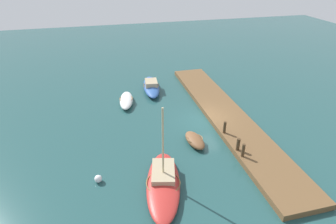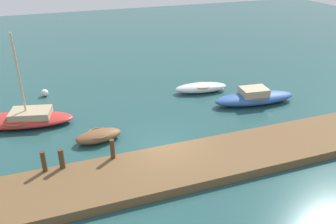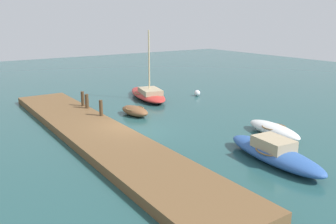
{
  "view_description": "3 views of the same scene",
  "coord_description": "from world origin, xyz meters",
  "px_view_note": "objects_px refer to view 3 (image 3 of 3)",
  "views": [
    {
      "loc": [
        -20.02,
        8.37,
        12.86
      ],
      "look_at": [
        0.36,
        3.26,
        1.13
      ],
      "focal_mm": 30.05,
      "sensor_mm": 36.0,
      "label": 1
    },
    {
      "loc": [
        -5.14,
        -14.74,
        9.87
      ],
      "look_at": [
        0.86,
        1.81,
        1.19
      ],
      "focal_mm": 37.25,
      "sensor_mm": 36.0,
      "label": 2
    },
    {
      "loc": [
        17.4,
        -9.22,
        6.4
      ],
      "look_at": [
        0.7,
        2.12,
        1.05
      ],
      "focal_mm": 37.93,
      "sensor_mm": 36.0,
      "label": 3
    }
  ],
  "objects_px": {
    "dinghy_brown": "(135,111)",
    "mooring_post_mid_west": "(87,101)",
    "mooring_post_west": "(83,99)",
    "mooring_post_mid_east": "(101,108)",
    "rowboat_white": "(274,130)",
    "marker_buoy": "(197,93)",
    "motorboat_blue": "(274,153)",
    "sailboat_red": "(148,94)"
  },
  "relations": [
    {
      "from": "mooring_post_west",
      "to": "mooring_post_mid_east",
      "type": "bearing_deg",
      "value": 0.0
    },
    {
      "from": "sailboat_red",
      "to": "rowboat_white",
      "type": "bearing_deg",
      "value": 17.66
    },
    {
      "from": "motorboat_blue",
      "to": "rowboat_white",
      "type": "bearing_deg",
      "value": 135.9
    },
    {
      "from": "sailboat_red",
      "to": "mooring_post_mid_east",
      "type": "distance_m",
      "value": 7.41
    },
    {
      "from": "motorboat_blue",
      "to": "mooring_post_west",
      "type": "xyz_separation_m",
      "value": [
        -13.52,
        -3.91,
        0.51
      ]
    },
    {
      "from": "marker_buoy",
      "to": "mooring_post_mid_west",
      "type": "bearing_deg",
      "value": -87.5
    },
    {
      "from": "rowboat_white",
      "to": "mooring_post_west",
      "type": "xyz_separation_m",
      "value": [
        -11.0,
        -6.92,
        0.61
      ]
    },
    {
      "from": "rowboat_white",
      "to": "mooring_post_west",
      "type": "height_order",
      "value": "mooring_post_west"
    },
    {
      "from": "marker_buoy",
      "to": "sailboat_red",
      "type": "bearing_deg",
      "value": -110.63
    },
    {
      "from": "dinghy_brown",
      "to": "sailboat_red",
      "type": "xyz_separation_m",
      "value": [
        -4.01,
        3.46,
        0.07
      ]
    },
    {
      "from": "motorboat_blue",
      "to": "marker_buoy",
      "type": "relative_size",
      "value": 11.44
    },
    {
      "from": "mooring_post_mid_east",
      "to": "marker_buoy",
      "type": "xyz_separation_m",
      "value": [
        -2.79,
        9.99,
        -0.69
      ]
    },
    {
      "from": "dinghy_brown",
      "to": "sailboat_red",
      "type": "height_order",
      "value": "sailboat_red"
    },
    {
      "from": "mooring_post_mid_east",
      "to": "dinghy_brown",
      "type": "bearing_deg",
      "value": 96.14
    },
    {
      "from": "motorboat_blue",
      "to": "mooring_post_mid_west",
      "type": "height_order",
      "value": "mooring_post_mid_west"
    },
    {
      "from": "dinghy_brown",
      "to": "mooring_post_mid_east",
      "type": "height_order",
      "value": "mooring_post_mid_east"
    },
    {
      "from": "sailboat_red",
      "to": "mooring_post_mid_west",
      "type": "bearing_deg",
      "value": -58.82
    },
    {
      "from": "mooring_post_west",
      "to": "marker_buoy",
      "type": "bearing_deg",
      "value": 88.06
    },
    {
      "from": "rowboat_white",
      "to": "sailboat_red",
      "type": "relative_size",
      "value": 0.6
    },
    {
      "from": "mooring_post_west",
      "to": "mooring_post_mid_east",
      "type": "relative_size",
      "value": 1.02
    },
    {
      "from": "mooring_post_mid_east",
      "to": "sailboat_red",
      "type": "bearing_deg",
      "value": 125.44
    },
    {
      "from": "mooring_post_mid_east",
      "to": "marker_buoy",
      "type": "relative_size",
      "value": 1.99
    },
    {
      "from": "motorboat_blue",
      "to": "mooring_post_west",
      "type": "relative_size",
      "value": 5.61
    },
    {
      "from": "sailboat_red",
      "to": "motorboat_blue",
      "type": "height_order",
      "value": "sailboat_red"
    },
    {
      "from": "motorboat_blue",
      "to": "dinghy_brown",
      "type": "bearing_deg",
      "value": -166.8
    },
    {
      "from": "rowboat_white",
      "to": "motorboat_blue",
      "type": "distance_m",
      "value": 3.93
    },
    {
      "from": "rowboat_white",
      "to": "marker_buoy",
      "type": "height_order",
      "value": "rowboat_white"
    },
    {
      "from": "mooring_post_mid_west",
      "to": "sailboat_red",
      "type": "bearing_deg",
      "value": 107.77
    },
    {
      "from": "mooring_post_west",
      "to": "motorboat_blue",
      "type": "bearing_deg",
      "value": 16.13
    },
    {
      "from": "dinghy_brown",
      "to": "motorboat_blue",
      "type": "bearing_deg",
      "value": 1.0
    },
    {
      "from": "rowboat_white",
      "to": "mooring_post_west",
      "type": "relative_size",
      "value": 3.84
    },
    {
      "from": "motorboat_blue",
      "to": "mooring_post_west",
      "type": "height_order",
      "value": "mooring_post_west"
    },
    {
      "from": "mooring_post_west",
      "to": "mooring_post_mid_east",
      "type": "distance_m",
      "value": 3.13
    },
    {
      "from": "rowboat_white",
      "to": "mooring_post_mid_east",
      "type": "height_order",
      "value": "mooring_post_mid_east"
    },
    {
      "from": "mooring_post_mid_west",
      "to": "marker_buoy",
      "type": "xyz_separation_m",
      "value": [
        -0.44,
        9.99,
        -0.68
      ]
    },
    {
      "from": "dinghy_brown",
      "to": "sailboat_red",
      "type": "relative_size",
      "value": 0.4
    },
    {
      "from": "mooring_post_west",
      "to": "mooring_post_mid_west",
      "type": "relative_size",
      "value": 1.06
    },
    {
      "from": "sailboat_red",
      "to": "mooring_post_west",
      "type": "relative_size",
      "value": 6.44
    },
    {
      "from": "dinghy_brown",
      "to": "mooring_post_mid_west",
      "type": "distance_m",
      "value": 3.35
    },
    {
      "from": "dinghy_brown",
      "to": "rowboat_white",
      "type": "distance_m",
      "value": 9.24
    },
    {
      "from": "sailboat_red",
      "to": "mooring_post_mid_east",
      "type": "relative_size",
      "value": 6.6
    },
    {
      "from": "mooring_post_mid_west",
      "to": "motorboat_blue",
      "type": "bearing_deg",
      "value": 17.05
    }
  ]
}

